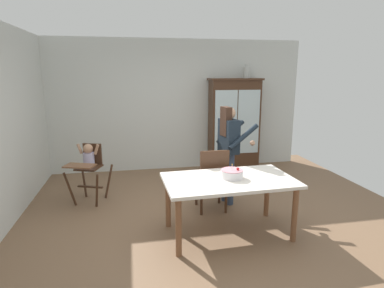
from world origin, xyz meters
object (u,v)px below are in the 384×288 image
at_px(china_cabinet, 234,124).
at_px(ceramic_vase, 247,72).
at_px(high_chair_with_toddler, 89,162).
at_px(dining_chair_far_side, 213,176).
at_px(adult_person, 229,143).
at_px(dining_table, 229,186).
at_px(birthday_cake, 232,174).

bearing_deg(china_cabinet, ceramic_vase, 0.88).
distance_m(high_chair_with_toddler, dining_chair_far_side, 1.96).
bearing_deg(ceramic_vase, high_chair_with_toddler, -155.97).
distance_m(ceramic_vase, dining_chair_far_side, 2.85).
relative_size(adult_person, dining_table, 0.93).
height_order(china_cabinet, dining_table, china_cabinet).
bearing_deg(ceramic_vase, dining_table, -113.52).
distance_m(ceramic_vase, adult_person, 2.28).
bearing_deg(ceramic_vase, adult_person, -116.84).
xyz_separation_m(high_chair_with_toddler, dining_table, (1.85, -1.41, -0.00)).
height_order(china_cabinet, high_chair_with_toddler, china_cabinet).
relative_size(high_chair_with_toddler, dining_table, 0.58).
height_order(ceramic_vase, birthday_cake, ceramic_vase).
relative_size(ceramic_vase, birthday_cake, 0.96).
xyz_separation_m(ceramic_vase, dining_chair_far_side, (-1.24, -2.10, -1.48)).
bearing_deg(dining_table, ceramic_vase, 66.48).
xyz_separation_m(high_chair_with_toddler, birthday_cake, (1.89, -1.39, 0.14)).
distance_m(high_chair_with_toddler, dining_table, 2.33).
bearing_deg(china_cabinet, adult_person, -110.45).
bearing_deg(ceramic_vase, dining_chair_far_side, -120.60).
xyz_separation_m(dining_table, birthday_cake, (0.04, 0.02, 0.14)).
bearing_deg(china_cabinet, dining_chair_far_side, -115.51).
distance_m(dining_table, birthday_cake, 0.15).
distance_m(adult_person, dining_chair_far_side, 0.61).
xyz_separation_m(ceramic_vase, birthday_cake, (-1.17, -2.75, -1.24)).
relative_size(ceramic_vase, dining_table, 0.16).
bearing_deg(dining_chair_far_side, adult_person, -137.82).
height_order(adult_person, birthday_cake, adult_person).
height_order(china_cabinet, birthday_cake, china_cabinet).
bearing_deg(china_cabinet, high_chair_with_toddler, -154.24).
bearing_deg(dining_chair_far_side, birthday_cake, 96.78).
bearing_deg(dining_table, birthday_cake, 29.73).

